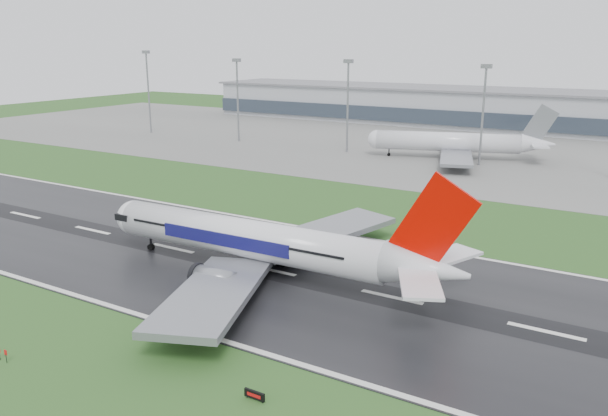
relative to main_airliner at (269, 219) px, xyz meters
The scene contains 11 objects.
ground 22.93m from the main_airliner, behind, with size 520.00×520.00×0.00m, color #234C1B.
runway 22.91m from the main_airliner, behind, with size 400.00×45.00×0.10m, color black.
apron 128.96m from the main_airliner, 99.42° to the left, with size 400.00×130.00×0.08m, color slate.
terminal 188.11m from the main_airliner, 96.43° to the left, with size 240.00×36.00×15.00m, color #979BA2.
main_airliner is the anchor object (origin of this frame).
parked_airliner 108.16m from the main_airliner, 92.80° to the left, with size 55.73×51.89×16.34m, color silver, non-canonical shape.
runway_sign 33.73m from the main_airliner, 58.55° to the right, with size 2.30×0.26×1.04m, color black, non-canonical shape.
floodmast_0 161.17m from the main_airliner, 140.74° to the left, with size 0.64×0.64×30.20m, color gray.
floodmast_1 130.82m from the main_airliner, 128.77° to the left, with size 0.64×0.64×27.74m, color gray.
floodmast_2 109.11m from the main_airliner, 110.75° to the left, with size 0.64×0.64×27.95m, color gray.
floodmast_3 102.11m from the main_airliner, 87.80° to the left, with size 0.64×0.64×27.17m, color gray.
Camera 1 is at (68.68, -71.71, 33.55)m, focal length 35.52 mm.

